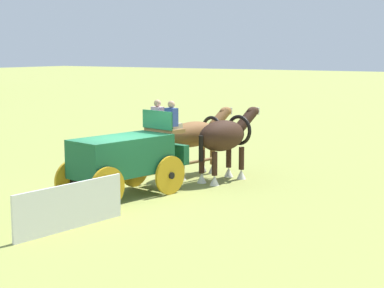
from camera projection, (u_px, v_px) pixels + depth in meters
name	position (u px, v px, depth m)	size (l,w,h in m)	color
ground_plane	(122.00, 197.00, 18.03)	(220.00, 220.00, 0.00)	olive
show_wagon	(126.00, 156.00, 17.98)	(5.89, 2.24, 2.70)	#195B38
draft_horse_near	(196.00, 136.00, 21.04)	(3.20, 1.23, 2.21)	brown
draft_horse_off	(225.00, 137.00, 20.13)	(2.96, 1.32, 2.31)	#331E14
sponsor_banner	(70.00, 207.00, 14.71)	(3.20, 0.06, 1.10)	silver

